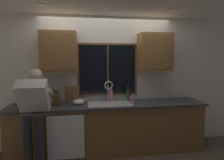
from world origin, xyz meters
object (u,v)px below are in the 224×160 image
bottle_green_glass (111,95)px  cutting_board (72,94)px  person_standing (34,109)px  soap_dispenser (133,100)px  bottle_tall_clear (128,95)px  knife_block (57,99)px  mixing_bowl (79,102)px

bottle_green_glass → cutting_board: bearing=178.6°
cutting_board → person_standing: bearing=-135.7°
soap_dispenser → bottle_tall_clear: bearing=93.9°
person_standing → knife_block: person_standing is taller
cutting_board → bottle_green_glass: (0.74, -0.02, -0.03)m
bottle_tall_clear → person_standing: bearing=-162.3°
cutting_board → mixing_bowl: 0.25m
knife_block → bottle_tall_clear: (1.32, 0.18, 0.01)m
mixing_bowl → knife_block: bearing=-176.3°
mixing_bowl → soap_dispenser: bearing=-8.7°
soap_dispenser → bottle_green_glass: bottle_green_glass is taller
cutting_board → bottle_tall_clear: bearing=-1.2°
soap_dispenser → mixing_bowl: bearing=171.3°
knife_block → bottle_tall_clear: knife_block is taller
knife_block → cutting_board: 0.32m
soap_dispenser → person_standing: bearing=-172.7°
knife_block → cutting_board: (0.25, 0.21, 0.05)m
person_standing → bottle_green_glass: bearing=22.0°
bottle_green_glass → mixing_bowl: bearing=-165.1°
soap_dispenser → bottle_tall_clear: bottle_tall_clear is taller
mixing_bowl → bottle_tall_clear: (0.95, 0.16, 0.07)m
person_standing → bottle_green_glass: 1.40m
knife_block → mixing_bowl: size_ratio=1.58×
mixing_bowl → bottle_green_glass: size_ratio=0.68×
cutting_board → soap_dispenser: size_ratio=1.64×
knife_block → bottle_tall_clear: 1.33m
person_standing → bottle_green_glass: (1.30, 0.52, 0.08)m
soap_dispenser → bottle_green_glass: 0.47m
person_standing → knife_block: (0.31, 0.34, 0.06)m
mixing_bowl → soap_dispenser: (0.97, -0.15, 0.03)m
mixing_bowl → bottle_tall_clear: size_ratio=0.70×
knife_block → bottle_green_glass: 1.00m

